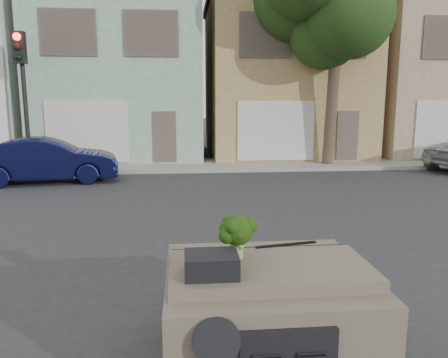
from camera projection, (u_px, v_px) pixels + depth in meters
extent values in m
plane|color=#303033|center=(233.00, 259.00, 7.46)|extent=(120.00, 120.00, 0.00)
cube|color=gray|center=(204.00, 165.00, 17.74)|extent=(40.00, 3.00, 0.15)
cube|color=#8FB596|center=(125.00, 77.00, 20.68)|extent=(7.20, 8.20, 7.55)
cube|color=tan|center=(281.00, 78.00, 21.37)|extent=(7.20, 8.20, 7.55)
cube|color=tan|center=(426.00, 78.00, 22.06)|extent=(7.20, 8.20, 7.55)
imported|color=#0C0F35|center=(49.00, 182.00, 14.41)|extent=(4.68, 2.24, 1.48)
cube|color=black|center=(24.00, 104.00, 15.72)|extent=(0.40, 0.40, 5.10)
cube|color=#213D14|center=(334.00, 59.00, 16.77)|extent=(4.40, 4.00, 8.50)
cube|color=brown|center=(266.00, 311.00, 4.42)|extent=(2.00, 1.80, 1.12)
cube|color=black|center=(211.00, 264.00, 3.91)|extent=(0.48, 0.38, 0.20)
cube|color=black|center=(286.00, 245.00, 4.72)|extent=(0.69, 0.15, 0.02)
cube|color=black|center=(238.00, 236.00, 4.32)|extent=(0.48, 0.48, 0.45)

